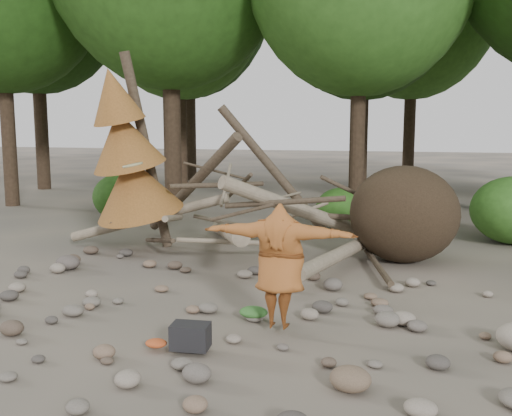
% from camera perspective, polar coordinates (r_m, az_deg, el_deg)
% --- Properties ---
extents(ground, '(120.00, 120.00, 0.00)m').
position_cam_1_polar(ground, '(8.56, -5.13, -10.59)').
color(ground, '#514C44').
rests_on(ground, ground).
extents(deadfall_pile, '(8.55, 5.24, 3.30)m').
position_cam_1_polar(deadfall_pile, '(11.92, 11.77, -0.71)').
color(deadfall_pile, '#332619').
rests_on(deadfall_pile, ground).
extents(dead_conifer, '(2.06, 2.16, 4.35)m').
position_cam_1_polar(dead_conifer, '(12.54, -12.63, 5.02)').
color(dead_conifer, '#4C3F30').
rests_on(dead_conifer, ground).
extents(bush_left, '(1.80, 1.80, 1.44)m').
position_cam_1_polar(bush_left, '(17.15, -13.07, 1.11)').
color(bush_left, '#234D14').
rests_on(bush_left, ground).
extents(bush_mid, '(1.40, 1.40, 1.12)m').
position_cam_1_polar(bush_mid, '(15.62, 8.54, -0.03)').
color(bush_mid, '#2E621C').
rests_on(bush_mid, ground).
extents(frisbee_thrower, '(3.05, 0.98, 2.22)m').
position_cam_1_polar(frisbee_thrower, '(7.59, 2.38, -5.78)').
color(frisbee_thrower, '#9A5322').
rests_on(frisbee_thrower, ground).
extents(backpack, '(0.50, 0.36, 0.31)m').
position_cam_1_polar(backpack, '(7.18, -6.56, -13.05)').
color(backpack, black).
rests_on(backpack, ground).
extents(cloth_green, '(0.41, 0.34, 0.15)m').
position_cam_1_polar(cloth_green, '(8.26, -0.25, -10.70)').
color(cloth_green, '#316829').
rests_on(cloth_green, ground).
extents(cloth_orange, '(0.27, 0.22, 0.10)m').
position_cam_1_polar(cloth_orange, '(7.33, -9.94, -13.54)').
color(cloth_orange, '#B5471F').
rests_on(cloth_orange, ground).
extents(boulder_front_right, '(0.44, 0.39, 0.26)m').
position_cam_1_polar(boulder_front_right, '(6.29, 9.42, -16.50)').
color(boulder_front_right, brown).
rests_on(boulder_front_right, ground).
extents(boulder_mid_left, '(0.47, 0.42, 0.28)m').
position_cam_1_polar(boulder_mid_left, '(11.67, -18.30, -5.20)').
color(boulder_mid_left, '#584F4A').
rests_on(boulder_mid_left, ground).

